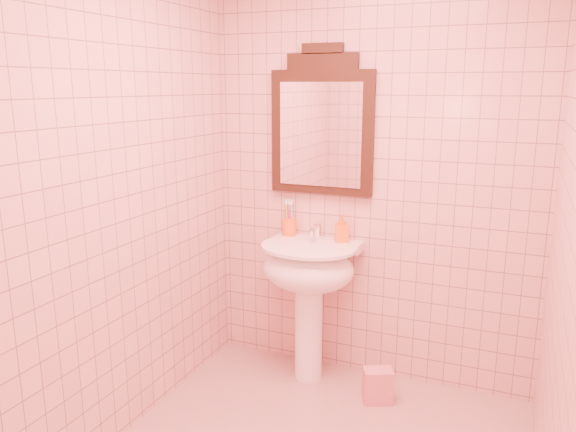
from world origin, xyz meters
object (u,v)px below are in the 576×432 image
at_px(pedestal_sink, 309,277).
at_px(towel, 378,386).
at_px(toothbrush_cup, 289,227).
at_px(mirror, 322,126).
at_px(soap_dispenser, 342,228).

height_order(pedestal_sink, towel, pedestal_sink).
distance_m(pedestal_sink, toothbrush_cup, 0.37).
xyz_separation_m(pedestal_sink, toothbrush_cup, (-0.20, 0.17, 0.26)).
height_order(mirror, towel, mirror).
xyz_separation_m(mirror, towel, (0.47, -0.31, -1.45)).
distance_m(toothbrush_cup, soap_dispenser, 0.35).
bearing_deg(mirror, toothbrush_cup, -170.45).
relative_size(pedestal_sink, towel, 4.26).
xyz_separation_m(mirror, toothbrush_cup, (-0.20, -0.03, -0.63)).
xyz_separation_m(toothbrush_cup, towel, (0.67, -0.28, -0.82)).
relative_size(toothbrush_cup, towel, 1.01).
bearing_deg(soap_dispenser, toothbrush_cup, 153.86).
distance_m(mirror, towel, 1.56).
bearing_deg(toothbrush_cup, mirror, 9.55).
bearing_deg(pedestal_sink, towel, -12.95).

